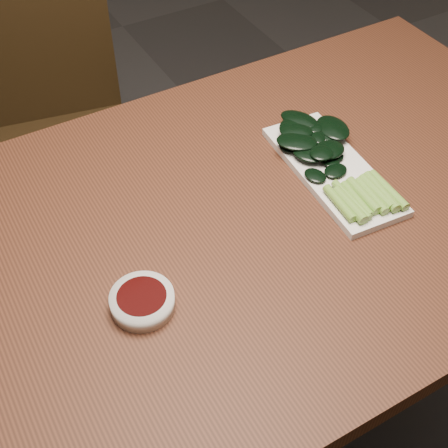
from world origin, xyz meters
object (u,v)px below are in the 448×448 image
chair_far (50,129)px  sauce_bowl (142,301)px  table (237,245)px  gai_lan (328,156)px  serving_plate (333,170)px

chair_far → sauce_bowl: bearing=-84.9°
table → gai_lan: (0.21, 0.03, 0.10)m
table → gai_lan: 0.23m
serving_plate → gai_lan: 0.03m
sauce_bowl → serving_plate: 0.44m
gai_lan → sauce_bowl: bearing=-164.1°
serving_plate → gai_lan: bearing=89.9°
chair_far → gai_lan: 0.84m
table → chair_far: bearing=100.0°
table → chair_far: size_ratio=1.57×
sauce_bowl → serving_plate: size_ratio=0.30×
serving_plate → sauce_bowl: bearing=-166.5°
table → serving_plate: serving_plate is taller
gai_lan → table: bearing=-171.6°
serving_plate → gai_lan: gai_lan is taller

